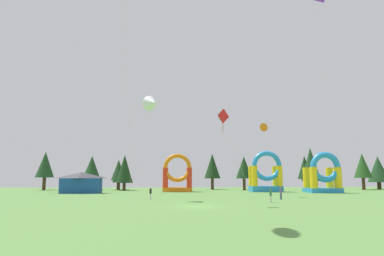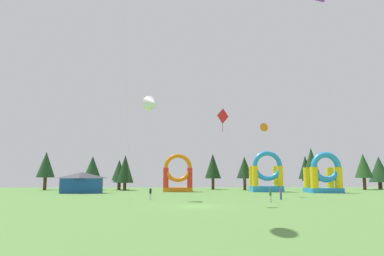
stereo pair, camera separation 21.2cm
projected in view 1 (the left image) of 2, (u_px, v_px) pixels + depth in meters
The scene contains 23 objects.
ground_plane at pixel (197, 206), 34.95m from camera, with size 120.00×120.00×0.00m, color #5B8C42.
kite_green_diamond at pixel (222, 120), 62.13m from camera, with size 1.20×2.39×13.41m.
kite_orange_delta at pixel (262, 128), 54.04m from camera, with size 4.29×1.43×11.04m.
kite_red_diamond at pixel (222, 117), 37.23m from camera, with size 3.68×1.11×9.81m.
kite_white_delta at pixel (152, 103), 45.36m from camera, with size 3.16×2.72×13.47m.
person_midfield at pixel (281, 192), 45.27m from camera, with size 0.38×0.38×1.58m.
person_near_camera at pixel (151, 192), 44.54m from camera, with size 0.39×0.39×1.62m.
person_far_side at pixel (271, 194), 40.28m from camera, with size 0.38×0.38×1.59m.
inflatable_red_slide at pixel (177, 177), 68.24m from camera, with size 5.65×3.51×7.31m.
inflatable_yellow_castle at pixel (266, 176), 68.14m from camera, with size 5.98×4.08×7.84m.
inflatable_blue_arch at pixel (323, 177), 64.33m from camera, with size 5.82×4.89×7.39m.
festival_tent at pixel (81, 183), 61.96m from camera, with size 6.76×3.18×3.68m.
tree_row_0 at pixel (45, 165), 77.26m from camera, with size 3.94×3.94×8.36m.
tree_row_1 at pixel (92, 168), 77.71m from camera, with size 4.15×4.15×7.45m.
tree_row_2 at pixel (119, 170), 79.17m from camera, with size 3.30×3.30×6.71m.
tree_row_3 at pixel (119, 173), 77.76m from camera, with size 2.91×2.91×5.81m.
tree_row_4 at pixel (125, 169), 74.62m from camera, with size 3.63×3.63×7.49m.
tree_row_5 at pixel (212, 166), 80.63m from camera, with size 3.72×3.72×8.13m.
tree_row_6 at pixel (244, 168), 76.75m from camera, with size 3.54×3.54×7.30m.
tree_row_7 at pixel (305, 168), 78.97m from camera, with size 3.26×3.26×7.57m.
tree_row_8 at pixel (311, 164), 78.18m from camera, with size 4.29×4.29×9.33m.
tree_row_9 at pixel (362, 166), 78.57m from camera, with size 3.88×3.88×8.05m.
tree_row_10 at pixel (378, 169), 81.30m from camera, with size 4.80×4.80×7.57m.
Camera 1 is at (-2.02, -35.64, 3.00)m, focal length 32.82 mm.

